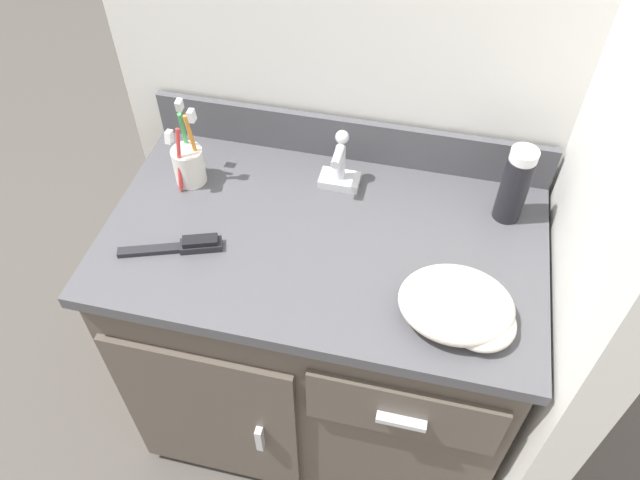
# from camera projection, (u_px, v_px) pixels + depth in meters

# --- Properties ---
(ground_plane) EXTENTS (6.00, 6.00, 0.00)m
(ground_plane) POSITION_uv_depth(u_px,v_px,m) (322.00, 405.00, 1.85)
(ground_plane) COLOR #4C4742
(wall_back) EXTENTS (1.10, 0.08, 2.20)m
(wall_back) POSITION_uv_depth(u_px,v_px,m) (360.00, 1.00, 1.24)
(wall_back) COLOR silver
(wall_back) RESTS_ON ground_plane
(vanity) EXTENTS (0.92, 0.56, 0.75)m
(vanity) POSITION_uv_depth(u_px,v_px,m) (321.00, 333.00, 1.56)
(vanity) COLOR brown
(vanity) RESTS_ON ground_plane
(backsplash) EXTENTS (0.92, 0.02, 0.11)m
(backsplash) POSITION_uv_depth(u_px,v_px,m) (349.00, 139.00, 1.43)
(backsplash) COLOR #4C4C51
(backsplash) RESTS_ON vanity
(sink_faucet) EXTENTS (0.09, 0.09, 0.14)m
(sink_faucet) POSITION_uv_depth(u_px,v_px,m) (340.00, 168.00, 1.37)
(sink_faucet) COLOR silver
(sink_faucet) RESTS_ON vanity
(toothbrush_cup) EXTENTS (0.07, 0.10, 0.19)m
(toothbrush_cup) POSITION_uv_depth(u_px,v_px,m) (189.00, 163.00, 1.38)
(toothbrush_cup) COLOR white
(toothbrush_cup) RESTS_ON vanity
(shaving_cream_can) EXTENTS (0.06, 0.06, 0.18)m
(shaving_cream_can) POSITION_uv_depth(u_px,v_px,m) (515.00, 185.00, 1.27)
(shaving_cream_can) COLOR black
(shaving_cream_can) RESTS_ON vanity
(hairbrush) EXTENTS (0.21, 0.10, 0.03)m
(hairbrush) POSITION_uv_depth(u_px,v_px,m) (185.00, 246.00, 1.27)
(hairbrush) COLOR #232328
(hairbrush) RESTS_ON vanity
(hand_towel) EXTENTS (0.22, 0.18, 0.07)m
(hand_towel) POSITION_uv_depth(u_px,v_px,m) (462.00, 308.00, 1.14)
(hand_towel) COLOR beige
(hand_towel) RESTS_ON vanity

